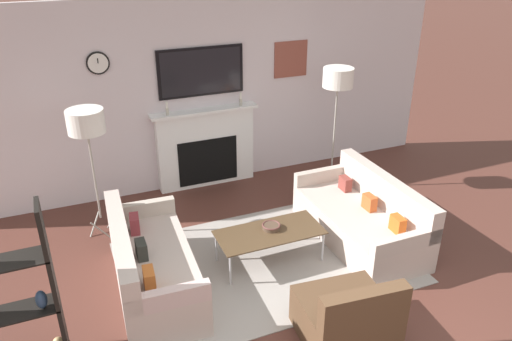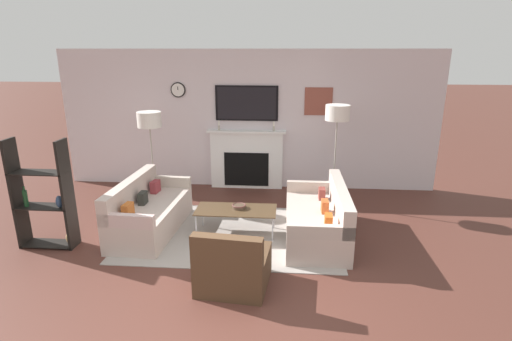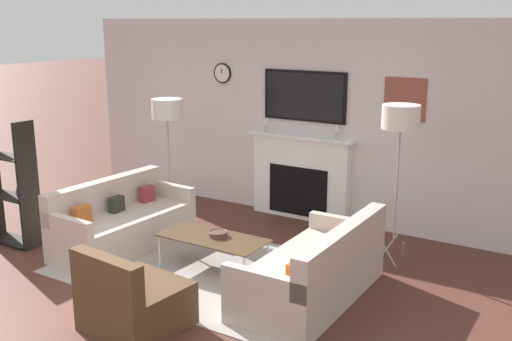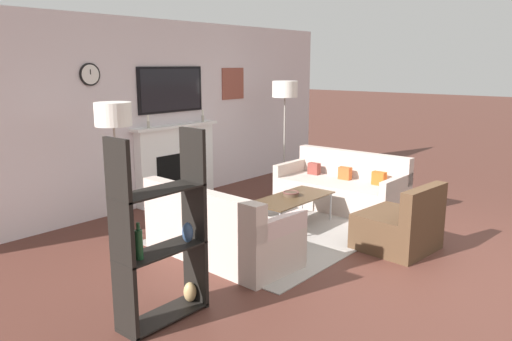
% 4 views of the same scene
% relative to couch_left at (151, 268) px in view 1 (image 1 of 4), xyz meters
% --- Properties ---
extents(fireplace_wall, '(7.41, 0.28, 2.70)m').
position_rel_couch_left_xyz_m(fireplace_wall, '(1.29, 2.25, 0.94)').
color(fireplace_wall, silver).
rests_on(fireplace_wall, ground_plane).
extents(area_rug, '(3.19, 2.13, 0.01)m').
position_rel_couch_left_xyz_m(area_rug, '(1.29, -0.00, -0.29)').
color(area_rug, gray).
rests_on(area_rug, ground_plane).
extents(couch_left, '(0.85, 1.78, 0.81)m').
position_rel_couch_left_xyz_m(couch_left, '(0.00, 0.00, 0.00)').
color(couch_left, '#BEAAA0').
rests_on(couch_left, ground_plane).
extents(couch_right, '(0.86, 1.83, 0.79)m').
position_rel_couch_left_xyz_m(couch_right, '(2.58, -0.00, -0.02)').
color(couch_right, '#BEAAA0').
rests_on(couch_right, ground_plane).
extents(armchair, '(0.86, 0.83, 0.77)m').
position_rel_couch_left_xyz_m(armchair, '(1.49, -1.40, -0.04)').
color(armchair, '#4E3623').
rests_on(armchair, ground_plane).
extents(coffee_table, '(1.20, 0.55, 0.40)m').
position_rel_couch_left_xyz_m(coffee_table, '(1.35, 0.00, 0.08)').
color(coffee_table, '#4C3823').
rests_on(coffee_table, ground_plane).
extents(decorative_bowl, '(0.21, 0.21, 0.06)m').
position_rel_couch_left_xyz_m(decorative_bowl, '(1.39, 0.05, 0.14)').
color(decorative_bowl, '#4F3B2D').
rests_on(decorative_bowl, coffee_table).
extents(floor_lamp_left, '(0.42, 0.42, 1.65)m').
position_rel_couch_left_xyz_m(floor_lamp_left, '(-0.35, 1.32, 1.19)').
color(floor_lamp_left, '#9E998E').
rests_on(floor_lamp_left, ground_plane).
extents(floor_lamp_right, '(0.41, 0.41, 1.80)m').
position_rel_couch_left_xyz_m(floor_lamp_right, '(2.92, 1.32, 1.34)').
color(floor_lamp_right, '#9E998E').
rests_on(floor_lamp_right, ground_plane).
extents(shelf_unit, '(0.77, 0.28, 1.55)m').
position_rel_couch_left_xyz_m(shelf_unit, '(-1.23, -0.59, 0.40)').
color(shelf_unit, black).
rests_on(shelf_unit, ground_plane).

